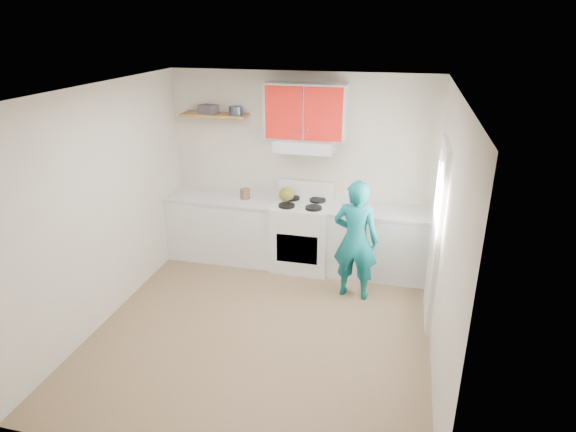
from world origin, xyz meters
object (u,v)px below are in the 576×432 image
(person, at_px, (356,240))
(stove, at_px, (302,235))
(kettle, at_px, (287,194))
(tin, at_px, (236,111))
(crock, at_px, (245,195))

(person, bearing_deg, stove, -31.89)
(kettle, relative_size, person, 0.14)
(tin, distance_m, crock, 1.13)
(crock, relative_size, person, 0.11)
(crock, bearing_deg, stove, -1.07)
(kettle, distance_m, person, 1.27)
(stove, relative_size, person, 0.61)
(kettle, bearing_deg, tin, -162.81)
(crock, bearing_deg, kettle, 7.16)
(stove, xyz_separation_m, tin, (-0.94, 0.15, 1.63))
(stove, xyz_separation_m, person, (0.79, -0.62, 0.29))
(stove, relative_size, tin, 5.18)
(stove, xyz_separation_m, kettle, (-0.24, 0.09, 0.55))
(tin, bearing_deg, crock, -44.92)
(stove, bearing_deg, crock, 178.93)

